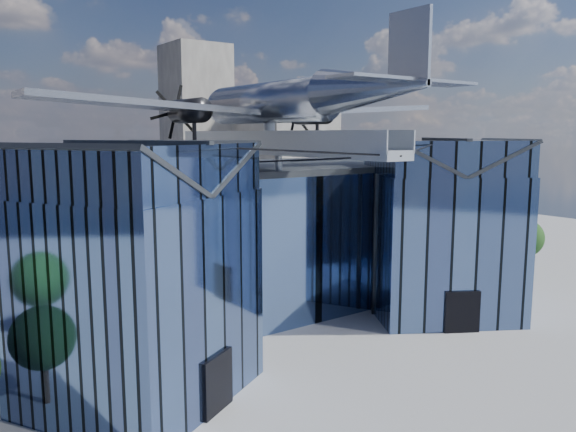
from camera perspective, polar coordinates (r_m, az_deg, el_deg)
ground_plane at (r=34.08m, az=2.01°, el=-12.47°), size 120.00×120.00×0.00m
museum at (r=37.21m, az=-3.43°, el=-1.83°), size 32.88×24.50×17.60m
bg_towers at (r=78.54m, az=-20.30°, el=6.34°), size 77.00×24.50×26.00m
tree_plaza_e at (r=51.28m, az=22.89°, el=-2.09°), size 3.96×3.96×5.01m
tree_side_e at (r=54.82m, az=17.20°, el=-0.39°), size 4.30×4.30×6.07m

